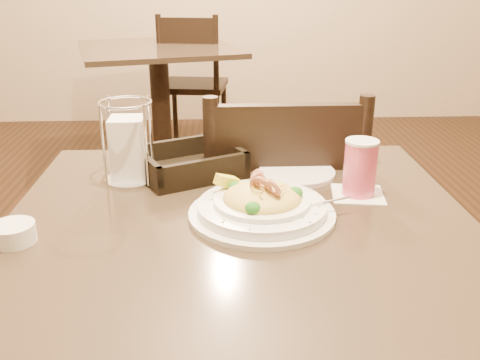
{
  "coord_description": "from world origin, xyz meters",
  "views": [
    {
      "loc": [
        -0.04,
        -0.9,
        1.2
      ],
      "look_at": [
        0.0,
        0.02,
        0.83
      ],
      "focal_mm": 40.0,
      "sensor_mm": 36.0,
      "label": 1
    }
  ],
  "objects_px": {
    "dining_chair_far": "(192,80)",
    "side_plate": "(297,173)",
    "bread_basket": "(190,165)",
    "butter_ramekin": "(13,233)",
    "background_table": "(160,86)",
    "pasta_bowl": "(262,204)",
    "dining_chair_near": "(278,238)",
    "drink_glass": "(360,168)",
    "napkin_caddy": "(129,147)",
    "main_table": "(240,328)"
  },
  "relations": [
    {
      "from": "side_plate",
      "to": "napkin_caddy",
      "type": "bearing_deg",
      "value": -177.51
    },
    {
      "from": "dining_chair_far",
      "to": "butter_ramekin",
      "type": "xyz_separation_m",
      "value": [
        -0.2,
        -2.73,
        0.27
      ]
    },
    {
      "from": "dining_chair_far",
      "to": "pasta_bowl",
      "type": "xyz_separation_m",
      "value": [
        0.24,
        -2.64,
        0.28
      ]
    },
    {
      "from": "dining_chair_near",
      "to": "drink_glass",
      "type": "xyz_separation_m",
      "value": [
        0.13,
        -0.29,
        0.32
      ]
    },
    {
      "from": "background_table",
      "to": "pasta_bowl",
      "type": "distance_m",
      "value": 2.44
    },
    {
      "from": "dining_chair_far",
      "to": "butter_ramekin",
      "type": "height_order",
      "value": "dining_chair_far"
    },
    {
      "from": "butter_ramekin",
      "to": "main_table",
      "type": "bearing_deg",
      "value": 7.84
    },
    {
      "from": "bread_basket",
      "to": "side_plate",
      "type": "xyz_separation_m",
      "value": [
        0.25,
        -0.02,
        -0.02
      ]
    },
    {
      "from": "background_table",
      "to": "side_plate",
      "type": "bearing_deg",
      "value": -76.14
    },
    {
      "from": "pasta_bowl",
      "to": "drink_glass",
      "type": "distance_m",
      "value": 0.24
    },
    {
      "from": "drink_glass",
      "to": "butter_ramekin",
      "type": "bearing_deg",
      "value": -164.69
    },
    {
      "from": "dining_chair_far",
      "to": "napkin_caddy",
      "type": "xyz_separation_m",
      "value": [
        -0.04,
        -2.44,
        0.34
      ]
    },
    {
      "from": "bread_basket",
      "to": "butter_ramekin",
      "type": "height_order",
      "value": "bread_basket"
    },
    {
      "from": "dining_chair_near",
      "to": "side_plate",
      "type": "distance_m",
      "value": 0.31
    },
    {
      "from": "pasta_bowl",
      "to": "dining_chair_far",
      "type": "bearing_deg",
      "value": 95.27
    },
    {
      "from": "background_table",
      "to": "dining_chair_far",
      "type": "height_order",
      "value": "dining_chair_far"
    },
    {
      "from": "napkin_caddy",
      "to": "dining_chair_far",
      "type": "bearing_deg",
      "value": 89.16
    },
    {
      "from": "drink_glass",
      "to": "napkin_caddy",
      "type": "height_order",
      "value": "napkin_caddy"
    },
    {
      "from": "dining_chair_near",
      "to": "bread_basket",
      "type": "relative_size",
      "value": 3.35
    },
    {
      "from": "butter_ramekin",
      "to": "dining_chair_far",
      "type": "bearing_deg",
      "value": 85.84
    },
    {
      "from": "background_table",
      "to": "dining_chair_far",
      "type": "relative_size",
      "value": 1.19
    },
    {
      "from": "dining_chair_far",
      "to": "side_plate",
      "type": "distance_m",
      "value": 2.46
    },
    {
      "from": "napkin_caddy",
      "to": "butter_ramekin",
      "type": "relative_size",
      "value": 2.38
    },
    {
      "from": "dining_chair_near",
      "to": "bread_basket",
      "type": "distance_m",
      "value": 0.39
    },
    {
      "from": "dining_chair_near",
      "to": "drink_glass",
      "type": "height_order",
      "value": "dining_chair_near"
    },
    {
      "from": "dining_chair_near",
      "to": "drink_glass",
      "type": "distance_m",
      "value": 0.45
    },
    {
      "from": "dining_chair_near",
      "to": "dining_chair_far",
      "type": "xyz_separation_m",
      "value": [
        -0.33,
        2.26,
        0.0
      ]
    },
    {
      "from": "dining_chair_far",
      "to": "butter_ramekin",
      "type": "distance_m",
      "value": 2.75
    },
    {
      "from": "bread_basket",
      "to": "side_plate",
      "type": "bearing_deg",
      "value": -4.23
    },
    {
      "from": "pasta_bowl",
      "to": "side_plate",
      "type": "xyz_separation_m",
      "value": [
        0.1,
        0.22,
        -0.02
      ]
    },
    {
      "from": "butter_ramekin",
      "to": "background_table",
      "type": "bearing_deg",
      "value": 89.86
    },
    {
      "from": "dining_chair_near",
      "to": "pasta_bowl",
      "type": "height_order",
      "value": "dining_chair_near"
    },
    {
      "from": "background_table",
      "to": "bread_basket",
      "type": "relative_size",
      "value": 3.99
    },
    {
      "from": "background_table",
      "to": "pasta_bowl",
      "type": "height_order",
      "value": "pasta_bowl"
    },
    {
      "from": "bread_basket",
      "to": "side_plate",
      "type": "distance_m",
      "value": 0.25
    },
    {
      "from": "pasta_bowl",
      "to": "side_plate",
      "type": "height_order",
      "value": "pasta_bowl"
    },
    {
      "from": "background_table",
      "to": "drink_glass",
      "type": "bearing_deg",
      "value": -74.21
    },
    {
      "from": "napkin_caddy",
      "to": "side_plate",
      "type": "distance_m",
      "value": 0.39
    },
    {
      "from": "side_plate",
      "to": "butter_ramekin",
      "type": "relative_size",
      "value": 2.28
    },
    {
      "from": "dining_chair_far",
      "to": "background_table",
      "type": "bearing_deg",
      "value": 61.26
    },
    {
      "from": "dining_chair_far",
      "to": "dining_chair_near",
      "type": "bearing_deg",
      "value": 106.31
    },
    {
      "from": "side_plate",
      "to": "drink_glass",
      "type": "bearing_deg",
      "value": -47.18
    },
    {
      "from": "bread_basket",
      "to": "pasta_bowl",
      "type": "bearing_deg",
      "value": -57.89
    },
    {
      "from": "dining_chair_near",
      "to": "butter_ramekin",
      "type": "distance_m",
      "value": 0.76
    },
    {
      "from": "main_table",
      "to": "drink_glass",
      "type": "height_order",
      "value": "drink_glass"
    },
    {
      "from": "dining_chair_far",
      "to": "napkin_caddy",
      "type": "distance_m",
      "value": 2.47
    },
    {
      "from": "main_table",
      "to": "dining_chair_near",
      "type": "relative_size",
      "value": 0.97
    },
    {
      "from": "main_table",
      "to": "bread_basket",
      "type": "distance_m",
      "value": 0.39
    },
    {
      "from": "main_table",
      "to": "dining_chair_far",
      "type": "xyz_separation_m",
      "value": [
        -0.2,
        2.67,
        -0.02
      ]
    },
    {
      "from": "side_plate",
      "to": "butter_ramekin",
      "type": "xyz_separation_m",
      "value": [
        -0.54,
        -0.3,
        0.01
      ]
    }
  ]
}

